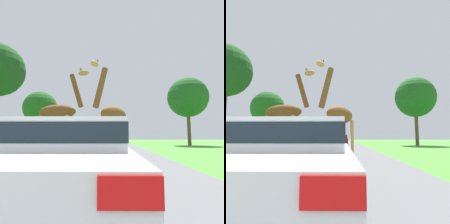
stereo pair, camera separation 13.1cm
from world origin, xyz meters
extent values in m
cube|color=#5B5B5E|center=(0.00, 30.00, 0.00)|extent=(7.90, 120.00, 0.00)
cylinder|color=tan|center=(0.96, 11.34, 1.03)|extent=(0.17, 0.17, 2.07)
cylinder|color=#2D2319|center=(0.96, 11.34, 0.05)|extent=(0.22, 0.22, 0.10)
cylinder|color=tan|center=(0.50, 11.71, 1.03)|extent=(0.17, 0.17, 2.07)
cylinder|color=#2D2319|center=(0.50, 11.71, 0.05)|extent=(0.22, 0.22, 0.10)
cylinder|color=tan|center=(1.88, 12.50, 1.03)|extent=(0.17, 0.17, 2.07)
cylinder|color=#2D2319|center=(1.88, 12.50, 0.05)|extent=(0.22, 0.22, 0.10)
cylinder|color=tan|center=(1.42, 12.87, 1.03)|extent=(0.17, 0.17, 2.07)
cylinder|color=#2D2319|center=(1.42, 12.87, 0.05)|extent=(0.22, 0.22, 0.10)
ellipsoid|color=brown|center=(1.19, 12.11, 2.33)|extent=(1.86, 2.08, 0.96)
cylinder|color=brown|center=(0.48, 11.21, 3.70)|extent=(0.87, 0.98, 2.29)
ellipsoid|color=tan|center=(0.18, 10.84, 4.84)|extent=(0.54, 0.59, 0.30)
cylinder|color=tan|center=(1.82, 12.89, 1.76)|extent=(0.06, 0.06, 1.14)
cone|color=brown|center=(0.34, 10.93, 5.07)|extent=(0.07, 0.07, 0.16)
cone|color=brown|center=(0.24, 11.01, 5.07)|extent=(0.07, 0.07, 0.16)
cylinder|color=#B77F3D|center=(-1.01, 11.48, 1.10)|extent=(0.18, 0.18, 2.20)
cylinder|color=#2D2319|center=(-1.01, 11.48, 0.05)|extent=(0.23, 0.23, 0.11)
cylinder|color=#B77F3D|center=(-1.17, 10.89, 1.10)|extent=(0.18, 0.18, 2.20)
cylinder|color=#2D2319|center=(-1.17, 10.89, 0.05)|extent=(0.23, 0.23, 0.11)
cylinder|color=#B77F3D|center=(-2.47, 11.86, 1.10)|extent=(0.18, 0.18, 2.20)
cylinder|color=#2D2319|center=(-2.47, 11.86, 0.05)|extent=(0.23, 0.23, 0.11)
cylinder|color=#B77F3D|center=(-2.63, 11.28, 1.10)|extent=(0.18, 0.18, 2.20)
cylinder|color=#2D2319|center=(-2.63, 11.28, 0.05)|extent=(0.23, 0.23, 0.11)
ellipsoid|color=brown|center=(-1.82, 11.38, 2.42)|extent=(2.26, 1.25, 0.77)
cylinder|color=brown|center=(-0.77, 11.10, 3.50)|extent=(0.84, 0.45, 1.81)
ellipsoid|color=#B77F3D|center=(-0.39, 10.99, 4.41)|extent=(0.60, 0.38, 0.30)
cylinder|color=#B77F3D|center=(-2.81, 11.64, 1.81)|extent=(0.06, 0.06, 1.21)
cone|color=brown|center=(-0.53, 11.10, 4.64)|extent=(0.07, 0.07, 0.16)
cone|color=brown|center=(-0.57, 10.97, 4.64)|extent=(0.07, 0.07, 0.16)
cube|color=silver|center=(0.51, 4.28, 0.59)|extent=(1.86, 4.47, 0.69)
cube|color=silver|center=(0.51, 4.28, 1.14)|extent=(1.67, 2.01, 0.41)
cube|color=#19232D|center=(0.51, 4.28, 1.16)|extent=(1.69, 2.03, 0.25)
cube|color=red|center=(1.27, 2.04, 0.84)|extent=(0.33, 0.03, 0.17)
cylinder|color=black|center=(-0.24, 5.62, 0.28)|extent=(0.37, 0.57, 0.57)
cylinder|color=black|center=(1.25, 5.62, 0.28)|extent=(0.37, 0.57, 0.57)
cube|color=maroon|center=(-2.06, 19.23, 0.61)|extent=(1.95, 4.47, 0.62)
cube|color=maroon|center=(-2.06, 19.23, 1.13)|extent=(1.76, 2.01, 0.43)
cube|color=#19232D|center=(-2.06, 19.23, 1.15)|extent=(1.77, 2.03, 0.26)
cube|color=red|center=(-2.86, 16.99, 0.83)|extent=(0.35, 0.03, 0.15)
cube|color=red|center=(-1.26, 16.99, 0.83)|extent=(0.35, 0.03, 0.15)
cylinder|color=black|center=(-2.84, 20.57, 0.35)|extent=(0.39, 0.70, 0.70)
cylinder|color=black|center=(-1.28, 20.57, 0.35)|extent=(0.39, 0.70, 0.70)
cylinder|color=black|center=(-2.84, 17.89, 0.35)|extent=(0.39, 0.70, 0.70)
cylinder|color=black|center=(-1.28, 17.89, 0.35)|extent=(0.39, 0.70, 0.70)
cube|color=navy|center=(0.57, 23.97, 0.52)|extent=(1.88, 4.18, 0.52)
cube|color=navy|center=(0.57, 23.97, 0.99)|extent=(1.69, 1.88, 0.44)
cube|color=#19232D|center=(0.57, 23.97, 1.02)|extent=(1.71, 1.90, 0.26)
cube|color=red|center=(-0.20, 21.87, 0.70)|extent=(0.34, 0.03, 0.12)
cube|color=red|center=(1.34, 21.87, 0.70)|extent=(0.34, 0.03, 0.12)
cylinder|color=black|center=(-0.18, 25.22, 0.30)|extent=(0.38, 0.60, 0.60)
cylinder|color=black|center=(1.32, 25.22, 0.30)|extent=(0.38, 0.60, 0.60)
cylinder|color=black|center=(-0.18, 22.72, 0.30)|extent=(0.38, 0.60, 0.60)
cylinder|color=black|center=(1.32, 22.72, 0.30)|extent=(0.38, 0.60, 0.60)
cube|color=#561914|center=(1.11, 29.43, 0.61)|extent=(1.88, 3.96, 0.62)
cube|color=#561914|center=(1.11, 29.43, 1.14)|extent=(1.70, 1.78, 0.46)
cube|color=#19232D|center=(1.11, 29.43, 1.17)|extent=(1.71, 1.80, 0.27)
cube|color=red|center=(0.34, 27.44, 0.83)|extent=(0.34, 0.03, 0.15)
cube|color=red|center=(1.88, 27.44, 0.83)|extent=(0.34, 0.03, 0.15)
cylinder|color=black|center=(0.35, 30.62, 0.35)|extent=(0.38, 0.70, 0.70)
cylinder|color=black|center=(1.86, 30.62, 0.35)|extent=(0.38, 0.70, 0.70)
cylinder|color=black|center=(0.35, 28.24, 0.35)|extent=(0.38, 0.70, 0.70)
cylinder|color=black|center=(1.86, 28.24, 0.35)|extent=(0.38, 0.70, 0.70)
cylinder|color=brown|center=(-9.07, 28.28, 2.18)|extent=(0.46, 0.46, 4.36)
sphere|color=#1E561E|center=(-9.07, 28.28, 5.06)|extent=(4.65, 4.65, 4.65)
cylinder|color=brown|center=(11.04, 27.36, 2.78)|extent=(0.45, 0.45, 5.56)
sphere|color=#1E561E|center=(11.04, 27.36, 6.36)|extent=(5.31, 5.31, 5.31)
camera|label=1|loc=(1.19, 0.99, 1.11)|focal=32.00mm
camera|label=2|loc=(1.32, 0.99, 1.11)|focal=32.00mm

